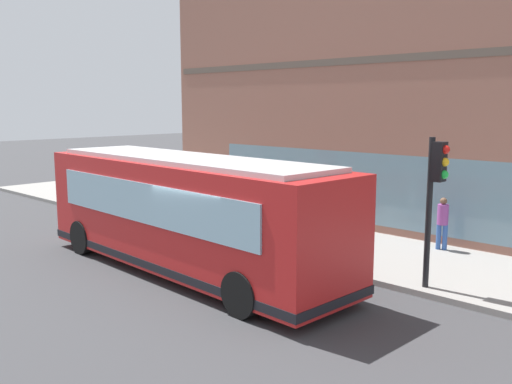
% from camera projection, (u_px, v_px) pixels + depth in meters
% --- Properties ---
extents(ground, '(120.00, 120.00, 0.00)m').
position_uv_depth(ground, '(223.00, 287.00, 13.58)').
color(ground, '#38383A').
extents(sidewalk_curb, '(4.53, 40.00, 0.15)m').
position_uv_depth(sidewalk_curb, '(338.00, 247.00, 17.05)').
color(sidewalk_curb, gray).
rests_on(sidewalk_curb, ground).
extents(building_corner, '(9.01, 20.47, 10.63)m').
position_uv_depth(building_corner, '(445.00, 80.00, 21.08)').
color(building_corner, '#8C5B4C').
rests_on(building_corner, ground).
extents(city_bus_nearside, '(2.97, 10.14, 3.07)m').
position_uv_depth(city_bus_nearside, '(186.00, 214.00, 14.59)').
color(city_bus_nearside, red).
rests_on(city_bus_nearside, ground).
extents(traffic_light_near_corner, '(0.32, 0.49, 3.52)m').
position_uv_depth(traffic_light_near_corner, '(435.00, 184.00, 12.64)').
color(traffic_light_near_corner, black).
rests_on(traffic_light_near_corner, sidewalk_curb).
extents(fire_hydrant, '(0.35, 0.35, 0.74)m').
position_uv_depth(fire_hydrant, '(275.00, 228.00, 17.75)').
color(fire_hydrant, red).
rests_on(fire_hydrant, sidewalk_curb).
extents(pedestrian_near_building_entrance, '(0.32, 0.32, 1.83)m').
position_uv_depth(pedestrian_near_building_entrance, '(337.00, 211.00, 16.80)').
color(pedestrian_near_building_entrance, silver).
rests_on(pedestrian_near_building_entrance, sidewalk_curb).
extents(pedestrian_walking_along_curb, '(0.32, 0.32, 1.72)m').
position_uv_depth(pedestrian_walking_along_curb, '(248.00, 207.00, 17.84)').
color(pedestrian_walking_along_curb, '#8C3F8C').
rests_on(pedestrian_walking_along_curb, sidewalk_curb).
extents(pedestrian_by_light_pole, '(0.32, 0.32, 1.56)m').
position_uv_depth(pedestrian_by_light_pole, '(443.00, 220.00, 16.35)').
color(pedestrian_by_light_pole, '#3359A5').
rests_on(pedestrian_by_light_pole, sidewalk_curb).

